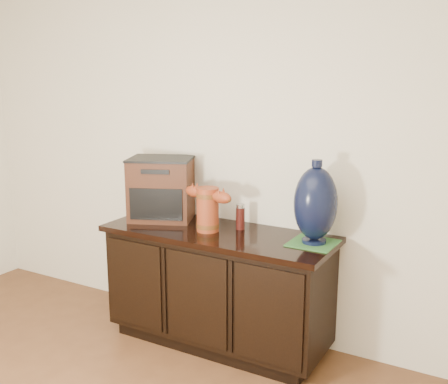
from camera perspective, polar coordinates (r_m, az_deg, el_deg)
The scene contains 6 objects.
sideboard at distance 3.38m, azimuth -0.65°, elevation -10.26°, with size 1.46×0.56×0.75m.
terracotta_vessel at distance 3.22m, azimuth -1.78°, elevation -1.61°, with size 0.39×0.17×0.27m.
tv_radio at distance 3.52m, azimuth -6.81°, elevation 0.38°, with size 0.51×0.46×0.42m.
green_mat at distance 3.06m, azimuth 9.67°, elevation -5.49°, with size 0.26×0.26×0.01m, color #31682F.
lamp_base at distance 3.00m, azimuth 9.93°, elevation -1.28°, with size 0.25×0.25×0.48m.
spray_can at distance 3.28m, azimuth 1.79°, elevation -2.73°, with size 0.06×0.06×0.16m.
Camera 1 is at (1.57, -0.47, 1.70)m, focal length 42.00 mm.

